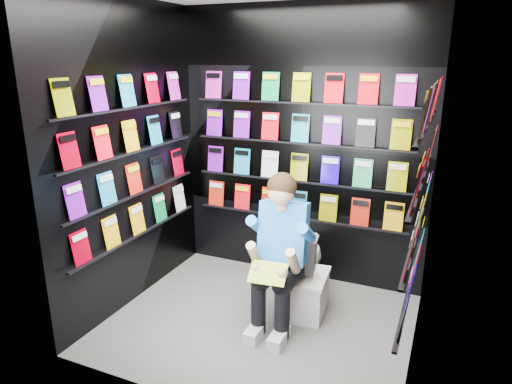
% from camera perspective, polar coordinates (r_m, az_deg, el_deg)
% --- Properties ---
extents(floor, '(2.40, 2.40, 0.00)m').
position_cam_1_polar(floor, '(3.95, 0.35, -16.04)').
color(floor, '#5F5F5C').
rests_on(floor, ground).
extents(wall_back, '(2.40, 0.04, 2.60)m').
position_cam_1_polar(wall_back, '(4.34, 5.61, 5.52)').
color(wall_back, black).
rests_on(wall_back, floor).
extents(wall_front, '(2.40, 0.04, 2.60)m').
position_cam_1_polar(wall_front, '(2.57, -8.42, -2.43)').
color(wall_front, black).
rests_on(wall_front, floor).
extents(wall_left, '(0.04, 2.00, 2.60)m').
position_cam_1_polar(wall_left, '(4.04, -15.52, 4.15)').
color(wall_left, black).
rests_on(wall_left, floor).
extents(wall_right, '(0.04, 2.00, 2.60)m').
position_cam_1_polar(wall_right, '(3.17, 20.77, 0.30)').
color(wall_right, black).
rests_on(wall_right, floor).
extents(comics_back, '(2.10, 0.06, 1.37)m').
position_cam_1_polar(comics_back, '(4.31, 5.49, 5.52)').
color(comics_back, red).
rests_on(comics_back, wall_back).
extents(comics_left, '(0.06, 1.70, 1.37)m').
position_cam_1_polar(comics_left, '(4.02, -15.19, 4.19)').
color(comics_left, red).
rests_on(comics_left, wall_left).
extents(comics_right, '(0.06, 1.70, 1.37)m').
position_cam_1_polar(comics_right, '(3.17, 20.24, 0.45)').
color(comics_right, red).
rests_on(comics_right, wall_right).
extents(toilet, '(0.51, 0.80, 0.73)m').
position_cam_1_polar(toilet, '(4.16, 5.29, -8.51)').
color(toilet, white).
rests_on(toilet, floor).
extents(longbox, '(0.28, 0.46, 0.33)m').
position_cam_1_polar(longbox, '(4.02, 6.82, -12.80)').
color(longbox, white).
rests_on(longbox, floor).
extents(longbox_lid, '(0.30, 0.48, 0.03)m').
position_cam_1_polar(longbox_lid, '(3.93, 6.91, -10.51)').
color(longbox_lid, white).
rests_on(longbox_lid, longbox).
extents(reader, '(0.60, 0.81, 1.38)m').
position_cam_1_polar(reader, '(3.67, 3.57, -5.23)').
color(reader, '#1679EE').
rests_on(reader, toilet).
extents(held_comic, '(0.30, 0.20, 0.12)m').
position_cam_1_polar(held_comic, '(3.45, 1.48, -10.09)').
color(held_comic, green).
rests_on(held_comic, reader).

